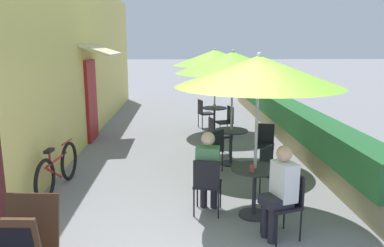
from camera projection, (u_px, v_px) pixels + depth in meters
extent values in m
cube|color=#E0CC6B|center=(89.00, 59.00, 10.21)|extent=(0.24, 13.52, 4.20)
cube|color=maroon|center=(91.00, 100.00, 9.77)|extent=(0.08, 0.96, 2.10)
cube|color=beige|center=(101.00, 50.00, 9.51)|extent=(0.78, 1.80, 0.30)
cube|color=tan|center=(279.00, 125.00, 10.68)|extent=(0.44, 12.52, 0.45)
cube|color=#235B2D|center=(280.00, 108.00, 10.57)|extent=(0.60, 11.89, 0.56)
cylinder|color=#28282D|center=(253.00, 215.00, 5.56)|extent=(0.44, 0.44, 0.02)
cylinder|color=#28282D|center=(254.00, 192.00, 5.48)|extent=(0.06, 0.06, 0.72)
cylinder|color=#28282D|center=(255.00, 169.00, 5.41)|extent=(0.69, 0.69, 0.02)
cylinder|color=#B7B7BC|center=(256.00, 141.00, 5.32)|extent=(0.04, 0.04, 2.29)
cone|color=#8CD138|center=(259.00, 71.00, 5.11)|extent=(2.32, 2.32, 0.43)
sphere|color=#B7B7BC|center=(259.00, 55.00, 5.07)|extent=(0.07, 0.07, 0.07)
cube|color=black|center=(208.00, 184.00, 5.57)|extent=(0.47, 0.47, 0.04)
cube|color=black|center=(206.00, 175.00, 5.35)|extent=(0.38, 0.10, 0.42)
cylinder|color=black|center=(220.00, 194.00, 5.76)|extent=(0.02, 0.02, 0.45)
cylinder|color=black|center=(197.00, 193.00, 5.82)|extent=(0.02, 0.02, 0.45)
cylinder|color=black|center=(218.00, 204.00, 5.41)|extent=(0.02, 0.02, 0.45)
cylinder|color=black|center=(194.00, 202.00, 5.47)|extent=(0.02, 0.02, 0.45)
cylinder|color=#23232D|center=(214.00, 193.00, 5.77)|extent=(0.11, 0.11, 0.47)
cylinder|color=#23232D|center=(204.00, 193.00, 5.80)|extent=(0.11, 0.11, 0.47)
cube|color=#23232D|center=(208.00, 177.00, 5.64)|extent=(0.36, 0.41, 0.12)
cube|color=#4C8456|center=(208.00, 163.00, 5.48)|extent=(0.38, 0.28, 0.50)
sphere|color=beige|center=(208.00, 139.00, 5.42)|extent=(0.20, 0.20, 0.20)
cube|color=black|center=(282.00, 205.00, 4.84)|extent=(0.51, 0.51, 0.04)
cube|color=black|center=(294.00, 188.00, 4.86)|extent=(0.15, 0.37, 0.42)
cylinder|color=black|center=(261.00, 218.00, 4.98)|extent=(0.02, 0.02, 0.45)
cylinder|color=black|center=(277.00, 230.00, 4.66)|extent=(0.02, 0.02, 0.45)
cylinder|color=black|center=(284.00, 213.00, 5.11)|extent=(0.02, 0.02, 0.45)
cylinder|color=black|center=(301.00, 225.00, 4.78)|extent=(0.02, 0.02, 0.45)
cylinder|color=#23232D|center=(266.00, 220.00, 4.89)|extent=(0.11, 0.11, 0.47)
cylinder|color=#23232D|center=(272.00, 226.00, 4.75)|extent=(0.11, 0.11, 0.47)
cube|color=#23232D|center=(276.00, 201.00, 4.79)|extent=(0.44, 0.40, 0.12)
cube|color=white|center=(284.00, 181.00, 4.78)|extent=(0.32, 0.39, 0.50)
sphere|color=tan|center=(284.00, 153.00, 4.69)|extent=(0.20, 0.20, 0.20)
cube|color=black|center=(276.00, 174.00, 5.99)|extent=(0.56, 0.56, 0.04)
cube|color=black|center=(266.00, 160.00, 6.06)|extent=(0.27, 0.31, 0.42)
cylinder|color=black|center=(280.00, 194.00, 5.79)|extent=(0.02, 0.02, 0.45)
cylinder|color=black|center=(290.00, 187.00, 6.06)|extent=(0.02, 0.02, 0.45)
cylinder|color=black|center=(260.00, 188.00, 6.01)|extent=(0.02, 0.02, 0.45)
cylinder|color=black|center=(270.00, 182.00, 6.28)|extent=(0.02, 0.02, 0.45)
cylinder|color=#B73D3D|center=(252.00, 168.00, 5.25)|extent=(0.07, 0.07, 0.09)
cylinder|color=#28282D|center=(230.00, 163.00, 7.94)|extent=(0.44, 0.44, 0.02)
cylinder|color=#28282D|center=(231.00, 147.00, 7.87)|extent=(0.06, 0.06, 0.72)
cylinder|color=#28282D|center=(231.00, 131.00, 7.79)|extent=(0.69, 0.69, 0.02)
cylinder|color=#B7B7BC|center=(232.00, 111.00, 7.70)|extent=(0.04, 0.04, 2.29)
cone|color=#8CD138|center=(233.00, 63.00, 7.50)|extent=(2.32, 2.32, 0.43)
sphere|color=#B7B7BC|center=(233.00, 51.00, 7.45)|extent=(0.07, 0.07, 0.07)
cube|color=black|center=(264.00, 145.00, 7.69)|extent=(0.49, 0.49, 0.04)
cube|color=black|center=(265.00, 133.00, 7.83)|extent=(0.37, 0.13, 0.42)
cylinder|color=black|center=(254.00, 158.00, 7.61)|extent=(0.02, 0.02, 0.45)
cylinder|color=black|center=(272.00, 159.00, 7.53)|extent=(0.02, 0.02, 0.45)
cylinder|color=black|center=(256.00, 153.00, 7.95)|extent=(0.02, 0.02, 0.45)
cylinder|color=black|center=(273.00, 154.00, 7.87)|extent=(0.02, 0.02, 0.45)
cube|color=black|center=(219.00, 136.00, 8.49)|extent=(0.49, 0.49, 0.04)
cube|color=black|center=(212.00, 127.00, 8.40)|extent=(0.13, 0.38, 0.42)
cylinder|color=black|center=(229.00, 147.00, 8.42)|extent=(0.02, 0.02, 0.45)
cylinder|color=black|center=(224.00, 143.00, 8.76)|extent=(0.02, 0.02, 0.45)
cylinder|color=black|center=(214.00, 148.00, 8.32)|extent=(0.02, 0.02, 0.45)
cylinder|color=black|center=(209.00, 144.00, 8.66)|extent=(0.02, 0.02, 0.45)
cube|color=black|center=(210.00, 150.00, 7.36)|extent=(0.57, 0.57, 0.04)
cube|color=black|center=(217.00, 141.00, 7.19)|extent=(0.29, 0.29, 0.42)
cylinder|color=black|center=(209.00, 157.00, 7.66)|extent=(0.02, 0.02, 0.45)
cylinder|color=black|center=(197.00, 161.00, 7.40)|extent=(0.02, 0.02, 0.45)
cylinder|color=black|center=(222.00, 161.00, 7.41)|extent=(0.02, 0.02, 0.45)
cylinder|color=black|center=(211.00, 165.00, 7.16)|extent=(0.02, 0.02, 0.45)
cylinder|color=#28282D|center=(214.00, 133.00, 10.69)|extent=(0.44, 0.44, 0.02)
cylinder|color=#28282D|center=(214.00, 120.00, 10.62)|extent=(0.06, 0.06, 0.72)
cylinder|color=#28282D|center=(214.00, 108.00, 10.55)|extent=(0.69, 0.69, 0.02)
cylinder|color=#B7B7BC|center=(215.00, 93.00, 10.46)|extent=(0.04, 0.04, 2.29)
cone|color=#8CD138|center=(215.00, 58.00, 10.25)|extent=(2.32, 2.32, 0.43)
sphere|color=#B7B7BC|center=(215.00, 49.00, 10.21)|extent=(0.07, 0.07, 0.07)
cube|color=black|center=(206.00, 113.00, 11.24)|extent=(0.50, 0.50, 0.04)
cube|color=black|center=(200.00, 107.00, 11.14)|extent=(0.13, 0.37, 0.42)
cylinder|color=black|center=(214.00, 122.00, 11.18)|extent=(0.02, 0.02, 0.45)
cylinder|color=black|center=(209.00, 119.00, 11.51)|extent=(0.02, 0.02, 0.45)
cylinder|color=black|center=(202.00, 122.00, 11.07)|extent=(0.02, 0.02, 0.45)
cylinder|color=black|center=(198.00, 120.00, 11.40)|extent=(0.02, 0.02, 0.45)
cube|color=black|center=(224.00, 122.00, 9.96)|extent=(0.50, 0.50, 0.04)
cube|color=black|center=(230.00, 114.00, 9.98)|extent=(0.13, 0.37, 0.42)
cylinder|color=black|center=(215.00, 130.00, 10.12)|extent=(0.02, 0.02, 0.45)
cylinder|color=black|center=(220.00, 133.00, 9.79)|extent=(0.02, 0.02, 0.45)
cylinder|color=black|center=(227.00, 129.00, 10.23)|extent=(0.02, 0.02, 0.45)
cylinder|color=black|center=(233.00, 132.00, 9.90)|extent=(0.02, 0.02, 0.45)
cylinder|color=#B73D3D|center=(215.00, 106.00, 10.59)|extent=(0.07, 0.07, 0.09)
torus|color=black|center=(69.00, 161.00, 6.98)|extent=(0.12, 0.72, 0.72)
torus|color=black|center=(45.00, 181.00, 5.96)|extent=(0.12, 0.72, 0.72)
cylinder|color=#B21E1E|center=(57.00, 159.00, 6.43)|extent=(0.11, 0.81, 0.04)
cylinder|color=#B21E1E|center=(54.00, 173.00, 6.29)|extent=(0.09, 0.60, 0.39)
cylinder|color=#B21E1E|center=(50.00, 158.00, 6.13)|extent=(0.04, 0.04, 0.25)
cube|color=black|center=(49.00, 151.00, 6.10)|extent=(0.12, 0.23, 0.05)
cylinder|color=#B21E1E|center=(67.00, 142.00, 6.86)|extent=(0.07, 0.46, 0.03)
cube|color=#422819|center=(33.00, 238.00, 3.97)|extent=(0.57, 0.26, 0.94)
cube|color=black|center=(33.00, 235.00, 3.99)|extent=(0.47, 0.18, 0.71)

